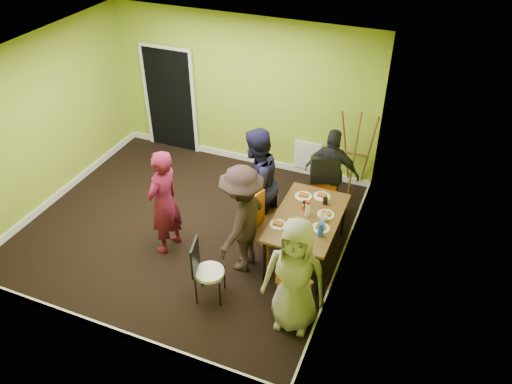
{
  "coord_description": "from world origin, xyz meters",
  "views": [
    {
      "loc": [
        3.36,
        -5.37,
        5.12
      ],
      "look_at": [
        1.18,
        0.0,
        1.01
      ],
      "focal_mm": 35.0,
      "sensor_mm": 36.0,
      "label": 1
    }
  ],
  "objects_px": {
    "chair_left_far": "(268,209)",
    "easel": "(356,153)",
    "person_standing": "(164,203)",
    "person_back_end": "(332,173)",
    "chair_back_end": "(325,178)",
    "orange_bottle": "(303,207)",
    "blue_bottle": "(321,230)",
    "person_front_end": "(295,276)",
    "dining_table": "(307,219)",
    "person_left_far": "(256,184)",
    "chair_left_near": "(261,226)",
    "chair_bentwood": "(204,268)",
    "person_left_near": "(242,220)",
    "thermos": "(308,209)",
    "chair_front_end": "(291,280)"
  },
  "relations": [
    {
      "from": "chair_left_near",
      "to": "person_front_end",
      "type": "xyz_separation_m",
      "value": [
        0.82,
        -0.97,
        0.21
      ]
    },
    {
      "from": "person_standing",
      "to": "person_left_far",
      "type": "height_order",
      "value": "person_left_far"
    },
    {
      "from": "chair_back_end",
      "to": "orange_bottle",
      "type": "xyz_separation_m",
      "value": [
        -0.08,
        -0.88,
        0.01
      ]
    },
    {
      "from": "person_front_end",
      "to": "dining_table",
      "type": "bearing_deg",
      "value": 97.06
    },
    {
      "from": "chair_left_near",
      "to": "chair_bentwood",
      "type": "xyz_separation_m",
      "value": [
        -0.42,
        -0.97,
        -0.1
      ]
    },
    {
      "from": "chair_left_near",
      "to": "person_left_near",
      "type": "height_order",
      "value": "person_left_near"
    },
    {
      "from": "dining_table",
      "to": "orange_bottle",
      "type": "xyz_separation_m",
      "value": [
        -0.11,
        0.13,
        0.09
      ]
    },
    {
      "from": "dining_table",
      "to": "person_back_end",
      "type": "distance_m",
      "value": 1.21
    },
    {
      "from": "person_left_near",
      "to": "chair_left_near",
      "type": "bearing_deg",
      "value": 144.77
    },
    {
      "from": "chair_bentwood",
      "to": "blue_bottle",
      "type": "height_order",
      "value": "blue_bottle"
    },
    {
      "from": "person_standing",
      "to": "person_back_end",
      "type": "relative_size",
      "value": 1.1
    },
    {
      "from": "thermos",
      "to": "person_left_near",
      "type": "xyz_separation_m",
      "value": [
        -0.77,
        -0.54,
        -0.02
      ]
    },
    {
      "from": "dining_table",
      "to": "orange_bottle",
      "type": "height_order",
      "value": "orange_bottle"
    },
    {
      "from": "blue_bottle",
      "to": "orange_bottle",
      "type": "relative_size",
      "value": 2.66
    },
    {
      "from": "chair_left_far",
      "to": "dining_table",
      "type": "bearing_deg",
      "value": 79.56
    },
    {
      "from": "orange_bottle",
      "to": "blue_bottle",
      "type": "bearing_deg",
      "value": -49.74
    },
    {
      "from": "blue_bottle",
      "to": "person_back_end",
      "type": "relative_size",
      "value": 0.14
    },
    {
      "from": "person_left_near",
      "to": "chair_back_end",
      "type": "bearing_deg",
      "value": 158.16
    },
    {
      "from": "person_left_far",
      "to": "person_left_near",
      "type": "relative_size",
      "value": 1.07
    },
    {
      "from": "person_standing",
      "to": "person_left_far",
      "type": "relative_size",
      "value": 0.94
    },
    {
      "from": "thermos",
      "to": "person_left_near",
      "type": "height_order",
      "value": "person_left_near"
    },
    {
      "from": "person_left_far",
      "to": "orange_bottle",
      "type": "bearing_deg",
      "value": 92.58
    },
    {
      "from": "person_left_near",
      "to": "person_back_end",
      "type": "height_order",
      "value": "person_left_near"
    },
    {
      "from": "chair_bentwood",
      "to": "person_left_near",
      "type": "xyz_separation_m",
      "value": [
        0.23,
        0.74,
        0.33
      ]
    },
    {
      "from": "chair_left_near",
      "to": "blue_bottle",
      "type": "height_order",
      "value": "chair_left_near"
    },
    {
      "from": "dining_table",
      "to": "person_front_end",
      "type": "relative_size",
      "value": 0.92
    },
    {
      "from": "blue_bottle",
      "to": "person_front_end",
      "type": "height_order",
      "value": "person_front_end"
    },
    {
      "from": "chair_bentwood",
      "to": "blue_bottle",
      "type": "bearing_deg",
      "value": 111.0
    },
    {
      "from": "person_left_near",
      "to": "chair_left_far",
      "type": "bearing_deg",
      "value": 176.46
    },
    {
      "from": "chair_left_near",
      "to": "person_front_end",
      "type": "distance_m",
      "value": 1.29
    },
    {
      "from": "chair_front_end",
      "to": "easel",
      "type": "distance_m",
      "value": 3.01
    },
    {
      "from": "blue_bottle",
      "to": "person_back_end",
      "type": "distance_m",
      "value": 1.57
    },
    {
      "from": "chair_back_end",
      "to": "person_left_far",
      "type": "xyz_separation_m",
      "value": [
        -0.88,
        -0.73,
        0.12
      ]
    },
    {
      "from": "chair_left_far",
      "to": "easel",
      "type": "height_order",
      "value": "easel"
    },
    {
      "from": "chair_back_end",
      "to": "easel",
      "type": "relative_size",
      "value": 0.7
    },
    {
      "from": "chair_front_end",
      "to": "person_left_far",
      "type": "relative_size",
      "value": 0.48
    },
    {
      "from": "blue_bottle",
      "to": "person_front_end",
      "type": "bearing_deg",
      "value": -93.5
    },
    {
      "from": "person_left_far",
      "to": "person_back_end",
      "type": "xyz_separation_m",
      "value": [
        0.94,
        0.93,
        -0.13
      ]
    },
    {
      "from": "orange_bottle",
      "to": "person_standing",
      "type": "relative_size",
      "value": 0.05
    },
    {
      "from": "person_left_near",
      "to": "thermos",
      "type": "bearing_deg",
      "value": 129.36
    },
    {
      "from": "blue_bottle",
      "to": "person_back_end",
      "type": "xyz_separation_m",
      "value": [
        -0.26,
        1.55,
        -0.09
      ]
    },
    {
      "from": "dining_table",
      "to": "chair_left_near",
      "type": "bearing_deg",
      "value": -153.75
    },
    {
      "from": "dining_table",
      "to": "chair_left_far",
      "type": "xyz_separation_m",
      "value": [
        -0.68,
        0.21,
        -0.16
      ]
    },
    {
      "from": "person_standing",
      "to": "chair_front_end",
      "type": "bearing_deg",
      "value": 85.82
    },
    {
      "from": "chair_left_far",
      "to": "chair_back_end",
      "type": "bearing_deg",
      "value": 147.39
    },
    {
      "from": "blue_bottle",
      "to": "person_left_far",
      "type": "distance_m",
      "value": 1.35
    },
    {
      "from": "person_back_end",
      "to": "person_standing",
      "type": "bearing_deg",
      "value": 43.64
    },
    {
      "from": "chair_left_far",
      "to": "easel",
      "type": "relative_size",
      "value": 0.61
    },
    {
      "from": "chair_left_near",
      "to": "blue_bottle",
      "type": "relative_size",
      "value": 5.04
    },
    {
      "from": "chair_left_far",
      "to": "chair_bentwood",
      "type": "height_order",
      "value": "chair_left_far"
    }
  ]
}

